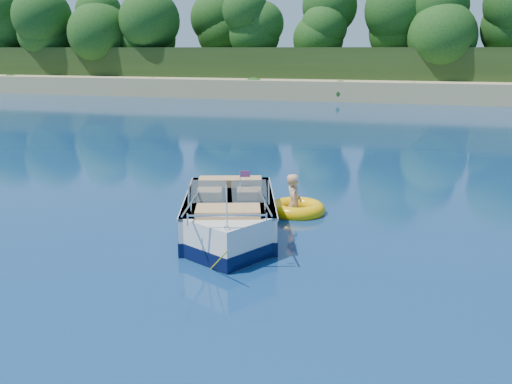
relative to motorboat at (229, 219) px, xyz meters
The scene contains 6 objects.
ground 3.66m from the motorboat, 37.70° to the right, with size 160.00×160.00×0.00m, color #092445.
shoreline 61.61m from the motorboat, 87.32° to the left, with size 170.00×59.00×6.00m.
treeline 39.24m from the motorboat, 85.69° to the left, with size 150.00×7.12×8.19m.
motorboat is the anchor object (origin of this frame).
tow_tube 2.29m from the motorboat, 63.36° to the left, with size 1.78×1.78×0.37m.
boy 2.25m from the motorboat, 64.58° to the left, with size 0.58×0.38×1.59m, color tan.
Camera 1 is at (1.04, -8.82, 3.90)m, focal length 40.00 mm.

